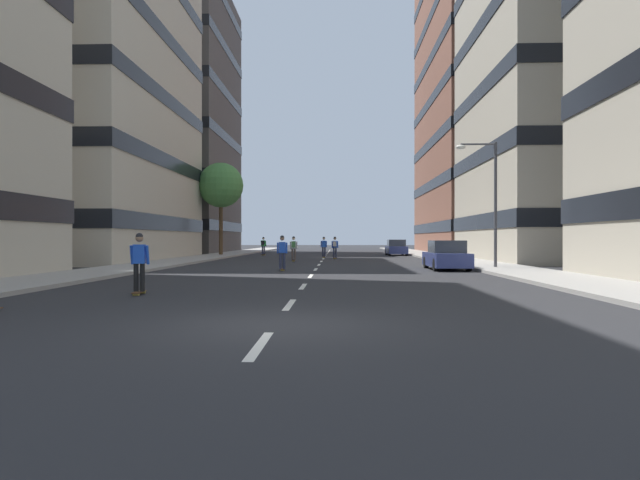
% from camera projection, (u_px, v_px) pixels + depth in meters
% --- Properties ---
extents(ground_plane, '(188.66, 188.66, 0.00)m').
position_uv_depth(ground_plane, '(323.00, 260.00, 41.54)').
color(ground_plane, '#28282B').
extents(sidewalk_left, '(3.47, 86.47, 0.14)m').
position_uv_depth(sidewalk_left, '(210.00, 257.00, 45.80)').
color(sidewalk_left, '#9E9991').
rests_on(sidewalk_left, ground_plane).
extents(sidewalk_right, '(3.47, 86.47, 0.14)m').
position_uv_depth(sidewalk_right, '(440.00, 257.00, 45.14)').
color(sidewalk_right, '#9E9991').
rests_on(sidewalk_right, ground_plane).
extents(lane_markings, '(0.16, 72.20, 0.01)m').
position_uv_depth(lane_markings, '(323.00, 259.00, 43.10)').
color(lane_markings, silver).
rests_on(lane_markings, ground_plane).
extents(building_left_mid, '(14.96, 20.02, 27.48)m').
position_uv_depth(building_left_mid, '(70.00, 75.00, 40.22)').
color(building_left_mid, '#BCB29E').
rests_on(building_left_mid, ground_plane).
extents(building_left_far, '(14.96, 17.77, 30.06)m').
position_uv_depth(building_left_far, '(163.00, 121.00, 61.68)').
color(building_left_far, '#4C4744').
rests_on(building_left_far, ground_plane).
extents(building_right_mid, '(14.96, 16.77, 28.28)m').
position_uv_depth(building_right_mid, '(583.00, 64.00, 38.94)').
color(building_right_mid, '#B2A893').
rests_on(building_right_mid, ground_plane).
extents(building_right_far, '(14.96, 23.80, 37.61)m').
position_uv_depth(building_right_far, '(496.00, 85.00, 60.40)').
color(building_right_far, brown).
rests_on(building_right_far, ground_plane).
extents(parked_car_near, '(1.82, 4.40, 1.52)m').
position_uv_depth(parked_car_near, '(396.00, 248.00, 52.01)').
color(parked_car_near, navy).
rests_on(parked_car_near, ground_plane).
extents(parked_car_mid, '(1.82, 4.40, 1.52)m').
position_uv_depth(parked_car_mid, '(446.00, 256.00, 27.89)').
color(parked_car_mid, navy).
rests_on(parked_car_mid, ground_plane).
extents(street_tree_near, '(4.16, 4.16, 8.54)m').
position_uv_depth(street_tree_near, '(221.00, 185.00, 50.04)').
color(street_tree_near, '#4C3823').
rests_on(street_tree_near, sidewalk_left).
extents(streetlamp_right, '(2.13, 0.30, 6.50)m').
position_uv_depth(streetlamp_right, '(488.00, 190.00, 28.04)').
color(streetlamp_right, '#3F3F44').
rests_on(streetlamp_right, sidewalk_right).
extents(skater_0, '(0.57, 0.92, 1.78)m').
position_uv_depth(skater_0, '(263.00, 245.00, 51.94)').
color(skater_0, brown).
rests_on(skater_0, ground_plane).
extents(skater_1, '(0.55, 0.92, 1.78)m').
position_uv_depth(skater_1, '(335.00, 246.00, 42.96)').
color(skater_1, brown).
rests_on(skater_1, ground_plane).
extents(skater_2, '(0.55, 0.91, 1.78)m').
position_uv_depth(skater_2, '(324.00, 246.00, 45.69)').
color(skater_2, brown).
rests_on(skater_2, ground_plane).
extents(skater_3, '(0.54, 0.91, 1.78)m').
position_uv_depth(skater_3, '(294.00, 247.00, 38.17)').
color(skater_3, brown).
rests_on(skater_3, ground_plane).
extents(skater_5, '(0.55, 0.91, 1.78)m').
position_uv_depth(skater_5, '(139.00, 260.00, 15.49)').
color(skater_5, brown).
rests_on(skater_5, ground_plane).
extents(skater_6, '(0.56, 0.92, 1.78)m').
position_uv_depth(skater_6, '(282.00, 251.00, 27.15)').
color(skater_6, brown).
rests_on(skater_6, ground_plane).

